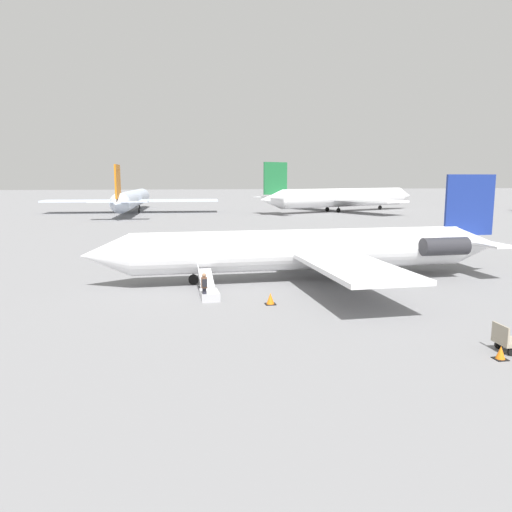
% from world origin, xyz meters
% --- Properties ---
extents(ground_plane, '(600.00, 600.00, 0.00)m').
position_xyz_m(ground_plane, '(0.00, 0.00, 0.00)').
color(ground_plane, slate).
extents(airplane_main, '(31.13, 23.29, 7.57)m').
position_xyz_m(airplane_main, '(-1.01, -0.03, 2.27)').
color(airplane_main, white).
rests_on(airplane_main, ground).
extents(airplane_far_left, '(42.09, 32.88, 10.43)m').
position_xyz_m(airplane_far_left, '(-28.27, -70.85, 3.11)').
color(airplane_far_left, white).
rests_on(airplane_far_left, ground).
extents(airplane_far_right, '(36.61, 47.84, 9.63)m').
position_xyz_m(airplane_far_right, '(16.89, -76.25, 2.86)').
color(airplane_far_right, silver).
rests_on(airplane_far_right, ground).
extents(boarding_stairs, '(1.15, 4.05, 1.83)m').
position_xyz_m(boarding_stairs, '(7.12, 4.19, 0.39)').
color(boarding_stairs, '#B2B2B7').
rests_on(boarding_stairs, ground).
extents(passenger, '(0.36, 0.54, 1.74)m').
position_xyz_m(passenger, '(7.46, 5.28, 1.00)').
color(passenger, '#23232D').
rests_on(passenger, ground).
extents(traffic_cone_near_stairs, '(0.62, 0.62, 0.69)m').
position_xyz_m(traffic_cone_near_stairs, '(3.71, 6.49, 0.32)').
color(traffic_cone_near_stairs, black).
rests_on(traffic_cone_near_stairs, ground).
extents(traffic_cone_near_cart, '(0.51, 0.51, 0.57)m').
position_xyz_m(traffic_cone_near_cart, '(-3.69, 16.89, 0.26)').
color(traffic_cone_near_cart, black).
rests_on(traffic_cone_near_cart, ground).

